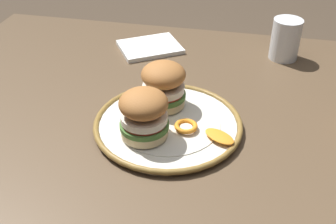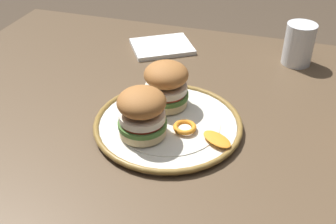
{
  "view_description": "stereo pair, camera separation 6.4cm",
  "coord_description": "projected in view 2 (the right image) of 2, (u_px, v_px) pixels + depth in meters",
  "views": [
    {
      "loc": [
        -0.16,
        0.73,
        1.29
      ],
      "look_at": [
        -0.01,
        0.05,
        0.8
      ],
      "focal_mm": 43.99,
      "sensor_mm": 36.0,
      "label": 1
    },
    {
      "loc": [
        -0.22,
        0.72,
        1.29
      ],
      "look_at": [
        -0.01,
        0.05,
        0.8
      ],
      "focal_mm": 43.99,
      "sensor_mm": 36.0,
      "label": 2
    }
  ],
  "objects": [
    {
      "name": "orange_peel_curled",
      "position": [
        185.0,
        127.0,
        0.84
      ],
      "size": [
        0.06,
        0.06,
        0.01
      ],
      "color": "orange",
      "rests_on": "dinner_plate"
    },
    {
      "name": "folded_napkin",
      "position": [
        162.0,
        47.0,
        1.18
      ],
      "size": [
        0.21,
        0.2,
        0.01
      ],
      "primitive_type": "cube",
      "rotation": [
        0.0,
        0.0,
        0.56
      ],
      "color": "white",
      "rests_on": "dining_table"
    },
    {
      "name": "dinner_plate",
      "position": [
        168.0,
        124.0,
        0.87
      ],
      "size": [
        0.31,
        0.31,
        0.02
      ],
      "color": "silver",
      "rests_on": "dining_table"
    },
    {
      "name": "orange_peel_strip_long",
      "position": [
        217.0,
        139.0,
        0.81
      ],
      "size": [
        0.08,
        0.07,
        0.01
      ],
      "color": "orange",
      "rests_on": "dinner_plate"
    },
    {
      "name": "sandwich_half_right",
      "position": [
        166.0,
        84.0,
        0.89
      ],
      "size": [
        0.1,
        0.1,
        0.1
      ],
      "color": "beige",
      "rests_on": "dinner_plate"
    },
    {
      "name": "dining_table",
      "position": [
        168.0,
        148.0,
        0.97
      ],
      "size": [
        1.28,
        0.95,
        0.76
      ],
      "color": "brown",
      "rests_on": "ground"
    },
    {
      "name": "sandwich_half_left",
      "position": [
        142.0,
        112.0,
        0.8
      ],
      "size": [
        0.11,
        0.11,
        0.1
      ],
      "color": "beige",
      "rests_on": "dinner_plate"
    },
    {
      "name": "drinking_glass",
      "position": [
        298.0,
        47.0,
        1.09
      ],
      "size": [
        0.08,
        0.08,
        0.11
      ],
      "color": "white",
      "rests_on": "dining_table"
    }
  ]
}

